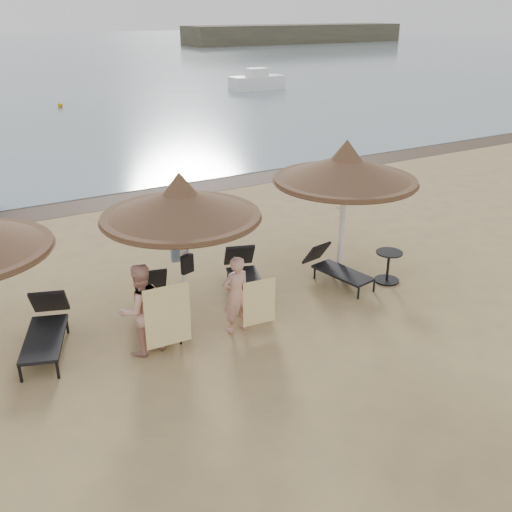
{
  "coord_description": "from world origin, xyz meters",
  "views": [
    {
      "loc": [
        -3.96,
        -7.72,
        5.57
      ],
      "look_at": [
        1.22,
        1.2,
        1.07
      ],
      "focal_mm": 40.0,
      "sensor_mm": 36.0,
      "label": 1
    }
  ],
  "objects_px": {
    "lounger_near_left": "(156,302)",
    "person_right": "(236,289)",
    "palapa_right": "(346,169)",
    "lounger_near_right": "(245,275)",
    "lounger_far_left": "(46,327)",
    "side_table": "(388,268)",
    "palapa_center": "(181,204)",
    "lounger_far_right": "(335,267)",
    "person_left": "(140,303)"
  },
  "relations": [
    {
      "from": "lounger_near_left",
      "to": "lounger_far_right",
      "type": "distance_m",
      "value": 4.04
    },
    {
      "from": "palapa_right",
      "to": "lounger_far_right",
      "type": "bearing_deg",
      "value": -143.27
    },
    {
      "from": "lounger_near_left",
      "to": "lounger_near_right",
      "type": "bearing_deg",
      "value": 18.44
    },
    {
      "from": "lounger_far_right",
      "to": "person_left",
      "type": "xyz_separation_m",
      "value": [
        -4.63,
        -0.59,
        0.63
      ]
    },
    {
      "from": "palapa_center",
      "to": "lounger_near_left",
      "type": "height_order",
      "value": "palapa_center"
    },
    {
      "from": "palapa_right",
      "to": "side_table",
      "type": "height_order",
      "value": "palapa_right"
    },
    {
      "from": "palapa_center",
      "to": "person_right",
      "type": "distance_m",
      "value": 1.83
    },
    {
      "from": "side_table",
      "to": "person_right",
      "type": "xyz_separation_m",
      "value": [
        -3.89,
        -0.19,
        0.55
      ]
    },
    {
      "from": "lounger_far_left",
      "to": "person_right",
      "type": "bearing_deg",
      "value": -1.96
    },
    {
      "from": "lounger_near_right",
      "to": "lounger_far_left",
      "type": "bearing_deg",
      "value": -159.48
    },
    {
      "from": "lounger_near_left",
      "to": "lounger_near_right",
      "type": "xyz_separation_m",
      "value": [
        2.07,
        0.2,
        0.01
      ]
    },
    {
      "from": "lounger_near_right",
      "to": "side_table",
      "type": "bearing_deg",
      "value": -2.88
    },
    {
      "from": "palapa_center",
      "to": "lounger_near_left",
      "type": "bearing_deg",
      "value": 157.37
    },
    {
      "from": "palapa_center",
      "to": "lounger_near_left",
      "type": "relative_size",
      "value": 1.49
    },
    {
      "from": "lounger_far_left",
      "to": "lounger_far_right",
      "type": "bearing_deg",
      "value": 14.99
    },
    {
      "from": "side_table",
      "to": "lounger_near_right",
      "type": "bearing_deg",
      "value": 158.55
    },
    {
      "from": "lounger_near_left",
      "to": "lounger_far_right",
      "type": "height_order",
      "value": "lounger_near_left"
    },
    {
      "from": "lounger_far_left",
      "to": "side_table",
      "type": "distance_m",
      "value": 7.14
    },
    {
      "from": "lounger_near_right",
      "to": "side_table",
      "type": "height_order",
      "value": "lounger_near_right"
    },
    {
      "from": "side_table",
      "to": "person_right",
      "type": "bearing_deg",
      "value": -177.15
    },
    {
      "from": "lounger_near_right",
      "to": "person_left",
      "type": "relative_size",
      "value": 1.04
    },
    {
      "from": "palapa_center",
      "to": "lounger_near_left",
      "type": "distance_m",
      "value": 2.03
    },
    {
      "from": "palapa_right",
      "to": "lounger_near_right",
      "type": "bearing_deg",
      "value": 171.9
    },
    {
      "from": "lounger_near_left",
      "to": "side_table",
      "type": "relative_size",
      "value": 2.81
    },
    {
      "from": "palapa_right",
      "to": "person_right",
      "type": "xyz_separation_m",
      "value": [
        -3.21,
        -1.03,
        -1.57
      ]
    },
    {
      "from": "person_right",
      "to": "palapa_right",
      "type": "bearing_deg",
      "value": -165.52
    },
    {
      "from": "palapa_right",
      "to": "palapa_center",
      "type": "bearing_deg",
      "value": -178.53
    },
    {
      "from": "person_right",
      "to": "person_left",
      "type": "bearing_deg",
      "value": -9.66
    },
    {
      "from": "person_left",
      "to": "lounger_far_left",
      "type": "bearing_deg",
      "value": -42.31
    },
    {
      "from": "person_right",
      "to": "lounger_near_right",
      "type": "bearing_deg",
      "value": -127.77
    },
    {
      "from": "lounger_near_right",
      "to": "person_right",
      "type": "height_order",
      "value": "person_right"
    },
    {
      "from": "palapa_center",
      "to": "side_table",
      "type": "height_order",
      "value": "palapa_center"
    },
    {
      "from": "palapa_center",
      "to": "lounger_near_right",
      "type": "relative_size",
      "value": 1.46
    },
    {
      "from": "side_table",
      "to": "person_left",
      "type": "xyz_separation_m",
      "value": [
        -5.64,
        -0.0,
        0.64
      ]
    },
    {
      "from": "lounger_far_left",
      "to": "person_left",
      "type": "xyz_separation_m",
      "value": [
        1.42,
        -1.02,
        0.58
      ]
    },
    {
      "from": "palapa_right",
      "to": "person_right",
      "type": "height_order",
      "value": "palapa_right"
    },
    {
      "from": "palapa_center",
      "to": "lounger_near_right",
      "type": "height_order",
      "value": "palapa_center"
    },
    {
      "from": "palapa_right",
      "to": "lounger_far_left",
      "type": "distance_m",
      "value": 6.71
    },
    {
      "from": "lounger_far_left",
      "to": "lounger_near_left",
      "type": "bearing_deg",
      "value": 17.33
    },
    {
      "from": "lounger_far_left",
      "to": "lounger_near_left",
      "type": "height_order",
      "value": "lounger_far_left"
    },
    {
      "from": "lounger_far_left",
      "to": "palapa_center",
      "type": "bearing_deg",
      "value": 12.77
    },
    {
      "from": "lounger_near_right",
      "to": "palapa_right",
      "type": "bearing_deg",
      "value": 10.46
    },
    {
      "from": "palapa_right",
      "to": "person_left",
      "type": "bearing_deg",
      "value": -170.4
    },
    {
      "from": "palapa_right",
      "to": "person_right",
      "type": "relative_size",
      "value": 1.77
    },
    {
      "from": "lounger_near_left",
      "to": "person_right",
      "type": "relative_size",
      "value": 1.13
    },
    {
      "from": "palapa_right",
      "to": "lounger_near_right",
      "type": "relative_size",
      "value": 1.54
    },
    {
      "from": "lounger_far_left",
      "to": "person_left",
      "type": "height_order",
      "value": "person_left"
    },
    {
      "from": "palapa_center",
      "to": "lounger_far_left",
      "type": "xyz_separation_m",
      "value": [
        -2.56,
        0.28,
        -1.94
      ]
    },
    {
      "from": "person_left",
      "to": "person_right",
      "type": "relative_size",
      "value": 1.11
    },
    {
      "from": "palapa_center",
      "to": "person_right",
      "type": "height_order",
      "value": "palapa_center"
    }
  ]
}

